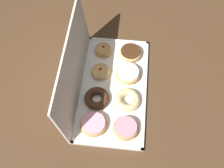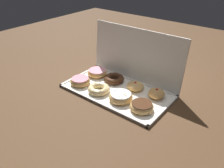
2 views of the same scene
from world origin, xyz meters
name	(u,v)px [view 1 (image 1 of 2)]	position (x,y,z in m)	size (l,w,h in m)	color
ground_plane	(114,89)	(0.00, 0.00, 0.00)	(3.00, 3.00, 0.00)	#4C331E
donut_box	(114,88)	(0.00, 0.00, 0.01)	(0.56, 0.30, 0.01)	white
box_lid_open	(74,68)	(0.00, 0.17, 0.15)	(0.56, 0.30, 0.01)	white
pink_frosted_donut_0	(126,128)	(-0.20, -0.07, 0.03)	(0.11, 0.11, 0.04)	tan
cruller_donut_1	(127,100)	(-0.06, -0.07, 0.03)	(0.11, 0.11, 0.04)	#EACC8C
sprinkle_donut_2	(128,73)	(0.07, -0.06, 0.03)	(0.12, 0.12, 0.04)	tan
chocolate_frosted_donut_3	(130,53)	(0.19, -0.06, 0.03)	(0.11, 0.11, 0.04)	tan
pink_frosted_donut_4	(94,124)	(-0.19, 0.07, 0.03)	(0.12, 0.12, 0.04)	tan
chocolate_cake_ring_donut_5	(97,98)	(-0.07, 0.07, 0.03)	(0.11, 0.11, 0.03)	#472816
jelly_filled_donut_6	(100,71)	(0.07, 0.07, 0.03)	(0.09, 0.09, 0.05)	tan
jelly_filled_donut_7	(103,50)	(0.20, 0.07, 0.03)	(0.08, 0.08, 0.05)	tan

